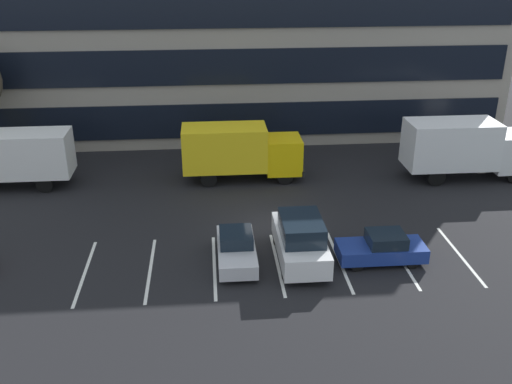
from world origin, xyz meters
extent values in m
plane|color=black|center=(0.00, 0.00, 0.00)|extent=(120.00, 120.00, 0.00)
cube|color=gray|center=(0.00, 18.00, 7.20)|extent=(36.09, 11.64, 14.40)
cube|color=black|center=(0.00, 12.12, 1.98)|extent=(34.65, 0.16, 2.30)
cube|color=black|center=(0.00, 12.12, 5.58)|extent=(34.65, 0.16, 2.30)
cube|color=black|center=(0.00, 12.12, 9.18)|extent=(34.65, 0.16, 2.30)
cube|color=silver|center=(-8.40, -3.54, 0.00)|extent=(0.14, 5.40, 0.01)
cube|color=silver|center=(-5.60, -3.54, 0.00)|extent=(0.14, 5.40, 0.01)
cube|color=silver|center=(-2.80, -3.54, 0.00)|extent=(0.14, 5.40, 0.01)
cube|color=silver|center=(0.00, -3.54, 0.00)|extent=(0.14, 5.40, 0.01)
cube|color=silver|center=(2.80, -3.54, 0.00)|extent=(0.14, 5.40, 0.01)
cube|color=silver|center=(5.60, -3.54, 0.00)|extent=(0.14, 5.40, 0.01)
cube|color=silver|center=(8.40, -3.54, 0.00)|extent=(0.14, 5.40, 0.01)
cube|color=white|center=(15.07, 5.52, 1.61)|extent=(2.22, 2.42, 2.22)
cube|color=white|center=(11.34, 5.52, 2.17)|extent=(5.24, 2.52, 2.72)
cylinder|color=black|center=(15.07, 6.56, 0.50)|extent=(1.01, 0.30, 1.01)
cylinder|color=black|center=(10.29, 6.56, 0.50)|extent=(1.01, 0.30, 1.01)
cylinder|color=black|center=(10.29, 4.48, 0.50)|extent=(1.01, 0.30, 1.01)
cube|color=yellow|center=(1.53, 6.42, 1.51)|extent=(2.07, 2.26, 2.07)
cube|color=black|center=(2.55, 6.42, 1.92)|extent=(0.06, 1.90, 0.91)
cube|color=yellow|center=(-1.95, 6.42, 2.02)|extent=(4.89, 2.35, 2.54)
cube|color=black|center=(2.61, 6.42, 0.61)|extent=(0.19, 2.26, 0.38)
cylinder|color=black|center=(1.53, 7.38, 0.47)|extent=(0.94, 0.28, 0.94)
cylinder|color=black|center=(1.53, 5.45, 0.47)|extent=(0.94, 0.28, 0.94)
cylinder|color=black|center=(-2.93, 7.38, 0.47)|extent=(0.94, 0.28, 0.94)
cylinder|color=black|center=(-2.93, 5.45, 0.47)|extent=(0.94, 0.28, 0.94)
cube|color=white|center=(-13.19, 6.42, 2.00)|extent=(4.85, 2.33, 2.52)
cylinder|color=black|center=(-12.22, 5.46, 0.47)|extent=(0.93, 0.28, 0.93)
cylinder|color=black|center=(-12.22, 7.38, 0.47)|extent=(0.93, 0.28, 0.93)
cube|color=silver|center=(-1.80, -3.23, 0.54)|extent=(1.65, 3.94, 0.64)
cube|color=black|center=(-1.80, -3.03, 1.14)|extent=(1.45, 1.65, 0.55)
cylinder|color=black|center=(-1.09, -4.49, 0.27)|extent=(0.20, 0.55, 0.55)
cylinder|color=black|center=(-2.51, -4.49, 0.27)|extent=(0.20, 0.55, 0.55)
cylinder|color=black|center=(-1.09, -1.97, 0.27)|extent=(0.20, 0.55, 0.55)
cylinder|color=black|center=(-2.51, -1.97, 0.27)|extent=(0.20, 0.55, 0.55)
cube|color=white|center=(1.04, -3.26, 0.78)|extent=(2.01, 4.75, 0.98)
cube|color=black|center=(1.04, -3.49, 1.71)|extent=(1.77, 2.61, 0.88)
cylinder|color=black|center=(0.16, -1.73, 0.35)|extent=(0.23, 0.70, 0.70)
cylinder|color=black|center=(1.92, -1.73, 0.35)|extent=(0.23, 0.70, 0.70)
cylinder|color=black|center=(0.16, -4.78, 0.35)|extent=(0.23, 0.70, 0.70)
cylinder|color=black|center=(1.92, -4.78, 0.35)|extent=(0.23, 0.70, 0.70)
cube|color=navy|center=(4.60, -3.72, 0.53)|extent=(3.88, 1.63, 0.63)
cube|color=black|center=(4.80, -3.72, 1.12)|extent=(1.63, 1.43, 0.54)
cylinder|color=black|center=(3.36, -4.43, 0.27)|extent=(0.54, 0.20, 0.54)
cylinder|color=black|center=(3.36, -3.02, 0.27)|extent=(0.54, 0.20, 0.54)
cylinder|color=black|center=(5.84, -4.43, 0.27)|extent=(0.54, 0.20, 0.54)
cylinder|color=black|center=(5.84, -3.02, 0.27)|extent=(0.54, 0.20, 0.54)
camera|label=1|loc=(-2.87, -25.55, 13.25)|focal=40.46mm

